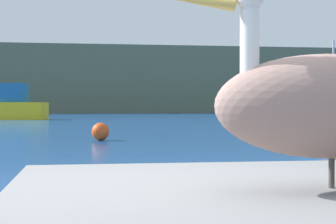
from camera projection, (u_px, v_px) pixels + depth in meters
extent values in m
cube|color=#5B664C|center=(86.00, 81.00, 81.80)|extent=(140.00, 17.64, 9.27)
ellipsoid|color=gray|center=(329.00, 106.00, 2.61)|extent=(1.11, 0.50, 0.49)
cylinder|color=white|center=(250.00, 48.00, 2.56)|extent=(0.09, 0.09, 0.40)
cone|color=gold|center=(195.00, 1.00, 2.52)|extent=(0.38, 0.06, 0.09)
cylinder|color=#4C4742|center=(332.00, 172.00, 2.71)|extent=(0.03, 0.03, 0.16)
cylinder|color=#B2B2B2|center=(333.00, 72.00, 31.72)|extent=(0.12, 0.12, 3.73)
cube|color=yellow|center=(2.00, 111.00, 42.09)|extent=(6.88, 3.38, 1.31)
cube|color=#1E6099|center=(14.00, 93.00, 42.04)|extent=(2.15, 1.96, 1.44)
sphere|color=#E54C19|center=(100.00, 132.00, 16.98)|extent=(0.55, 0.55, 0.55)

